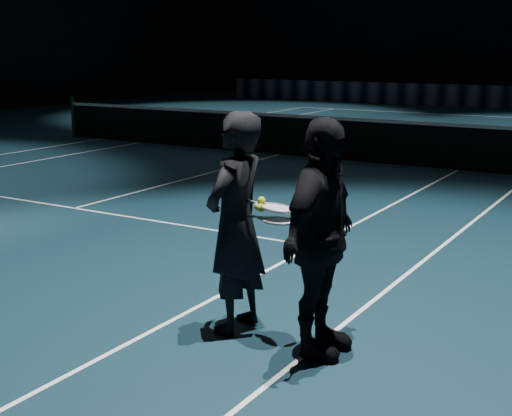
{
  "coord_description": "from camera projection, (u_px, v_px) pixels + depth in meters",
  "views": [
    {
      "loc": [
        7.91,
        -14.12,
        2.44
      ],
      "look_at": [
        4.93,
        -9.17,
        1.13
      ],
      "focal_mm": 50.0,
      "sensor_mm": 36.0,
      "label": 1
    }
  ],
  "objects": [
    {
      "name": "floor",
      "position": [
        278.0,
        155.0,
        16.31
      ],
      "size": [
        36.0,
        36.0,
        0.0
      ],
      "primitive_type": "plane",
      "color": "black",
      "rests_on": "ground"
    },
    {
      "name": "court_lines",
      "position": [
        278.0,
        155.0,
        16.31
      ],
      "size": [
        10.98,
        23.78,
        0.01
      ],
      "primitive_type": null,
      "color": "white",
      "rests_on": "floor"
    },
    {
      "name": "net_post_left",
      "position": [
        73.0,
        117.0,
        19.4
      ],
      "size": [
        0.1,
        0.1,
        1.1
      ],
      "primitive_type": "cylinder",
      "color": "black",
      "rests_on": "floor"
    },
    {
      "name": "net_mesh",
      "position": [
        278.0,
        136.0,
        16.21
      ],
      "size": [
        12.8,
        0.02,
        0.86
      ],
      "primitive_type": "cube",
      "color": "black",
      "rests_on": "floor"
    },
    {
      "name": "net_tape",
      "position": [
        278.0,
        115.0,
        16.11
      ],
      "size": [
        12.8,
        0.03,
        0.07
      ],
      "primitive_type": "cube",
      "color": "white",
      "rests_on": "net_mesh"
    },
    {
      "name": "sponsor_backdrop",
      "position": [
        463.0,
        96.0,
        29.16
      ],
      "size": [
        22.0,
        0.15,
        0.9
      ],
      "primitive_type": "cube",
      "color": "black",
      "rests_on": "floor"
    },
    {
      "name": "player_a",
      "position": [
        236.0,
        223.0,
        6.11
      ],
      "size": [
        0.46,
        0.7,
        1.92
      ],
      "primitive_type": "imported",
      "rotation": [
        0.0,
        0.0,
        -1.57
      ],
      "color": "black",
      "rests_on": "floor"
    },
    {
      "name": "player_b",
      "position": [
        320.0,
        239.0,
        5.61
      ],
      "size": [
        0.5,
        1.14,
        1.92
      ],
      "primitive_type": "imported",
      "rotation": [
        0.0,
        0.0,
        1.6
      ],
      "color": "black",
      "rests_on": "floor"
    },
    {
      "name": "racket_lower",
      "position": [
        279.0,
        221.0,
        5.83
      ],
      "size": [
        0.7,
        0.28,
        0.03
      ],
      "primitive_type": null,
      "rotation": [
        0.0,
        0.0,
        -0.1
      ],
      "color": "black",
      "rests_on": "player_a"
    },
    {
      "name": "racket_upper",
      "position": [
        277.0,
        208.0,
        5.87
      ],
      "size": [
        0.69,
        0.24,
        0.1
      ],
      "primitive_type": null,
      "rotation": [
        0.0,
        0.1,
        -0.03
      ],
      "color": "black",
      "rests_on": "player_b"
    },
    {
      "name": "tennis_balls",
      "position": [
        260.0,
        205.0,
        5.92
      ],
      "size": [
        0.12,
        0.1,
        0.12
      ],
      "primitive_type": null,
      "color": "gold",
      "rests_on": "racket_upper"
    }
  ]
}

